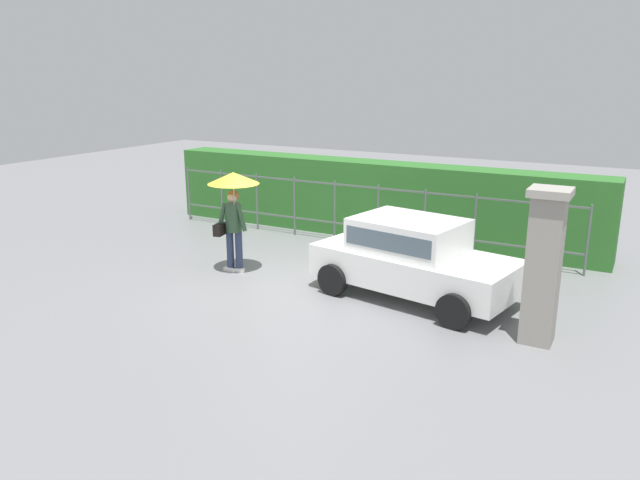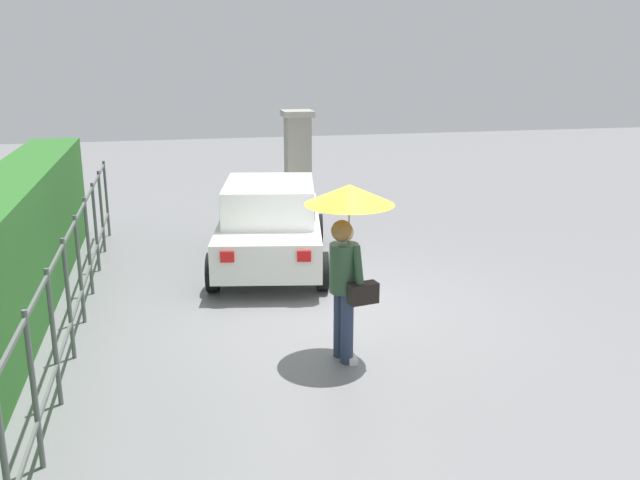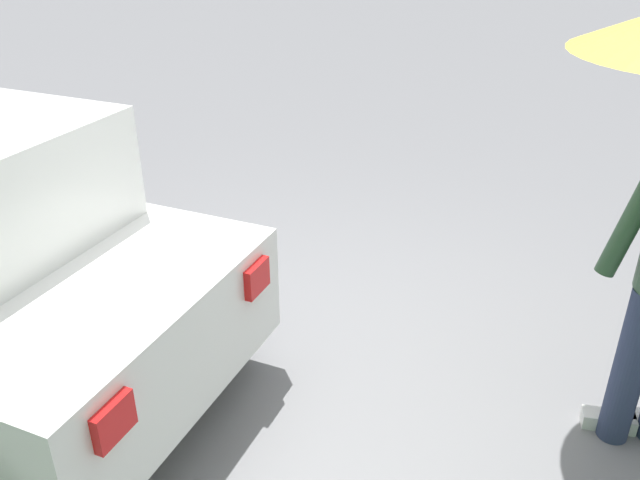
% 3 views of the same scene
% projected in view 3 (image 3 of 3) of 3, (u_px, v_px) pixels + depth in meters
% --- Properties ---
extents(ground_plane, '(40.00, 40.00, 0.00)m').
position_uv_depth(ground_plane, '(349.00, 367.00, 3.79)').
color(ground_plane, slate).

